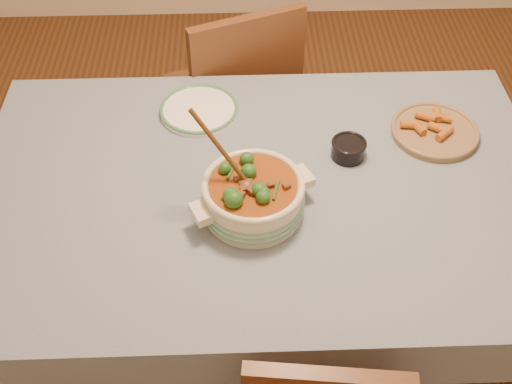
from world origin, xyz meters
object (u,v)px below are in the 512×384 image
at_px(white_plate, 199,110).
at_px(fried_plate, 435,130).
at_px(stew_casserole, 253,194).
at_px(condiment_bowl, 349,148).
at_px(dining_table, 262,207).
at_px(chair_far, 237,94).

distance_m(white_plate, fried_plate, 0.75).
xyz_separation_m(stew_casserole, white_plate, (-0.16, 0.44, -0.06)).
relative_size(stew_casserole, condiment_bowl, 2.71).
relative_size(dining_table, condiment_bowl, 12.72).
relative_size(dining_table, white_plate, 5.09).
xyz_separation_m(white_plate, fried_plate, (0.74, -0.13, 0.01)).
bearing_deg(stew_casserole, white_plate, 110.07).
bearing_deg(condiment_bowl, stew_casserole, -143.38).
relative_size(dining_table, chair_far, 1.81).
height_order(white_plate, condiment_bowl, condiment_bowl).
bearing_deg(dining_table, chair_far, 95.20).
distance_m(dining_table, stew_casserole, 0.19).
height_order(stew_casserole, chair_far, stew_casserole).
bearing_deg(dining_table, stew_casserole, -106.56).
bearing_deg(fried_plate, stew_casserole, -152.01).
relative_size(white_plate, condiment_bowl, 2.50).
bearing_deg(condiment_bowl, dining_table, -156.09).
height_order(stew_casserole, white_plate, stew_casserole).
bearing_deg(fried_plate, condiment_bowl, -162.63).
distance_m(condiment_bowl, fried_plate, 0.30).
bearing_deg(stew_casserole, dining_table, 73.44).
xyz_separation_m(dining_table, chair_far, (-0.07, 0.73, -0.14)).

